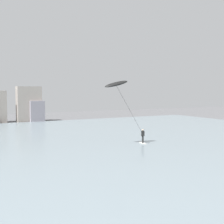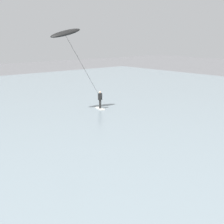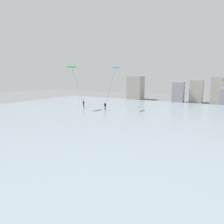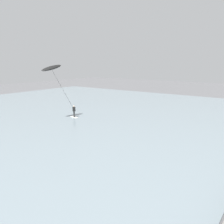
# 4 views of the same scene
# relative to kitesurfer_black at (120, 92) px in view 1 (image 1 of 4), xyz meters

# --- Properties ---
(water_bay) EXTENTS (84.00, 52.00, 0.10)m
(water_bay) POSITION_rel_kitesurfer_black_xyz_m (-8.40, 4.30, -5.99)
(water_bay) COLOR gray
(water_bay) RESTS_ON ground
(kitesurfer_black) EXTENTS (5.11, 1.74, 7.35)m
(kitesurfer_black) POSITION_rel_kitesurfer_black_xyz_m (0.00, 0.00, 0.00)
(kitesurfer_black) COLOR silver
(kitesurfer_black) RESTS_ON water_bay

